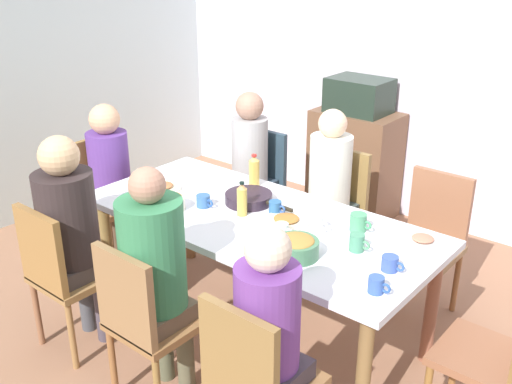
{
  "coord_description": "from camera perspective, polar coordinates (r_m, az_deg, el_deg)",
  "views": [
    {
      "loc": [
        1.94,
        -2.34,
        2.17
      ],
      "look_at": [
        0.0,
        0.0,
        0.9
      ],
      "focal_mm": 41.49,
      "sensor_mm": 36.0,
      "label": 1
    }
  ],
  "objects": [
    {
      "name": "cup_4",
      "position": [
        3.11,
        2.54,
        -3.72
      ],
      "size": [
        0.11,
        0.07,
        0.08
      ],
      "color": "white",
      "rests_on": "dining_table"
    },
    {
      "name": "chair_2",
      "position": [
        4.41,
        -14.33,
        -0.04
      ],
      "size": [
        0.4,
        0.4,
        0.9
      ],
      "color": "brown",
      "rests_on": "ground_plane"
    },
    {
      "name": "bowl_0",
      "position": [
        3.46,
        -8.29,
        -0.93
      ],
      "size": [
        0.18,
        0.18,
        0.1
      ],
      "color": "beige",
      "rests_on": "dining_table"
    },
    {
      "name": "side_cabinet",
      "position": [
        5.09,
        9.46,
        2.7
      ],
      "size": [
        0.7,
        0.44,
        0.9
      ],
      "primitive_type": "cube",
      "color": "brown",
      "rests_on": "ground_plane"
    },
    {
      "name": "dining_table",
      "position": [
        3.39,
        -0.0,
        -3.53
      ],
      "size": [
        2.08,
        0.93,
        0.75
      ],
      "color": "white",
      "rests_on": "ground_plane"
    },
    {
      "name": "person_0",
      "position": [
        3.38,
        -17.52,
        -3.0
      ],
      "size": [
        0.32,
        0.32,
        1.27
      ],
      "color": "#42454B",
      "rests_on": "ground_plane"
    },
    {
      "name": "cup_2",
      "position": [
        3.38,
        1.91,
        -1.5
      ],
      "size": [
        0.11,
        0.07,
        0.07
      ],
      "color": "#2C5D94",
      "rests_on": "dining_table"
    },
    {
      "name": "plate_1",
      "position": [
        3.18,
        15.76,
        -4.51
      ],
      "size": [
        0.21,
        0.21,
        0.04
      ],
      "color": "silver",
      "rests_on": "dining_table"
    },
    {
      "name": "plate_2",
      "position": [
        3.76,
        -8.93,
        0.46
      ],
      "size": [
        0.23,
        0.23,
        0.04
      ],
      "color": "#EEE6C4",
      "rests_on": "dining_table"
    },
    {
      "name": "cup_5",
      "position": [
        3.22,
        9.85,
        -2.91
      ],
      "size": [
        0.13,
        0.09,
        0.1
      ],
      "color": "#4A9366",
      "rests_on": "dining_table"
    },
    {
      "name": "cup_1",
      "position": [
        2.88,
        12.83,
        -6.74
      ],
      "size": [
        0.11,
        0.08,
        0.07
      ],
      "color": "#3955A7",
      "rests_on": "dining_table"
    },
    {
      "name": "chair_3",
      "position": [
        2.92,
        22.71,
        -13.97
      ],
      "size": [
        0.4,
        0.4,
        0.9
      ],
      "color": "#8F593B",
      "rests_on": "ground_plane"
    },
    {
      "name": "bottle_0",
      "position": [
        3.74,
        -0.18,
        2.02
      ],
      "size": [
        0.07,
        0.07,
        0.21
      ],
      "color": "gold",
      "rests_on": "dining_table"
    },
    {
      "name": "chair_0",
      "position": [
        3.45,
        -18.26,
        -7.24
      ],
      "size": [
        0.4,
        0.4,
        0.9
      ],
      "color": "olive",
      "rests_on": "ground_plane"
    },
    {
      "name": "wall_left",
      "position": [
        5.14,
        -22.97,
        11.27
      ],
      "size": [
        0.12,
        4.37,
        2.6
      ],
      "primitive_type": "cube",
      "color": "silver",
      "rests_on": "ground_plane"
    },
    {
      "name": "person_1",
      "position": [
        2.5,
        1.26,
        -13.33
      ],
      "size": [
        0.3,
        0.3,
        1.19
      ],
      "color": "#373748",
      "rests_on": "ground_plane"
    },
    {
      "name": "chair_7",
      "position": [
        4.45,
        0.07,
        0.9
      ],
      "size": [
        0.4,
        0.4,
        0.9
      ],
      "color": "#293B55",
      "rests_on": "ground_plane"
    },
    {
      "name": "cup_3",
      "position": [
        3.48,
        -5.08,
        -0.87
      ],
      "size": [
        0.12,
        0.08,
        0.07
      ],
      "color": "#355F97",
      "rests_on": "dining_table"
    },
    {
      "name": "chair_5",
      "position": [
        3.8,
        16.42,
        -4.11
      ],
      "size": [
        0.4,
        0.4,
        0.9
      ],
      "color": "olive",
      "rests_on": "ground_plane"
    },
    {
      "name": "chair_1",
      "position": [
        2.56,
        -0.13,
        -17.69
      ],
      "size": [
        0.4,
        0.4,
        0.9
      ],
      "color": "olive",
      "rests_on": "ground_plane"
    },
    {
      "name": "person_6",
      "position": [
        2.88,
        -9.72,
        -7.16
      ],
      "size": [
        0.31,
        0.31,
        1.26
      ],
      "color": "#51543D",
      "rests_on": "ground_plane"
    },
    {
      "name": "cup_7",
      "position": [
        3.19,
        5.91,
        -3.05
      ],
      "size": [
        0.11,
        0.07,
        0.09
      ],
      "color": "white",
      "rests_on": "dining_table"
    },
    {
      "name": "wall_back",
      "position": [
        4.94,
        16.25,
        11.76
      ],
      "size": [
        5.22,
        0.12,
        2.6
      ],
      "primitive_type": "cube",
      "color": "silver",
      "rests_on": "ground_plane"
    },
    {
      "name": "person_7",
      "position": [
        4.31,
        -0.71,
        3.1
      ],
      "size": [
        0.3,
        0.3,
        1.22
      ],
      "color": "navy",
      "rests_on": "ground_plane"
    },
    {
      "name": "bottle_1",
      "position": [
        3.33,
        -1.36,
        -0.74
      ],
      "size": [
        0.06,
        0.06,
        0.2
      ],
      "color": "gold",
      "rests_on": "dining_table"
    },
    {
      "name": "person_2",
      "position": [
        4.27,
        -13.84,
        2.07
      ],
      "size": [
        0.3,
        0.3,
        1.18
      ],
      "color": "brown",
      "rests_on": "ground_plane"
    },
    {
      "name": "chair_4",
      "position": [
        4.08,
        7.59,
        -1.42
      ],
      "size": [
        0.4,
        0.4,
        0.9
      ],
      "color": "#945A35",
      "rests_on": "ground_plane"
    },
    {
      "name": "chair_6",
      "position": [
        2.96,
        -10.73,
        -11.83
      ],
      "size": [
        0.4,
        0.4,
        0.9
      ],
      "color": "olive",
      "rests_on": "ground_plane"
    },
    {
      "name": "person_4",
      "position": [
        3.93,
        7.02,
        0.86
      ],
      "size": [
        0.3,
        0.3,
        1.21
      ],
      "color": "#3A3A47",
      "rests_on": "ground_plane"
    },
    {
      "name": "cup_0",
      "position": [
        3.02,
        9.74,
        -4.82
      ],
      "size": [
        0.11,
        0.08,
        0.09
      ],
      "color": "#478B68",
      "rests_on": "dining_table"
    },
    {
      "name": "ground_plane",
      "position": [
        3.73,
        -0.0,
        -12.77
      ],
      "size": [
        5.98,
        5.98,
        0.0
      ],
      "primitive_type": "plane",
      "color": "#96674C"
    },
    {
      "name": "microwave",
      "position": [
        4.92,
        9.91,
        9.16
      ],
      "size": [
        0.48,
        0.36,
        0.28
      ],
      "primitive_type": "cube",
      "color": "#212F25",
      "rests_on": "side_cabinet"
    },
    {
      "name": "plate_0",
      "position": [
        3.28,
        2.94,
        -2.75
      ],
      "size": [
        0.26,
        0.26,
        0.04
      ],
      "color": "white",
      "rests_on": "dining_table"
    },
    {
      "name": "serving_pan",
      "position": [
        3.52,
        -0.65,
        -0.61
      ],
      "size": [
        0.46,
        0.28,
        0.06
      ],
      "color": "#281C27",
      "rests_on": "dining_table"
    },
    {
      "name": "bowl_1",
      "position": [
        2.92,
        3.87,
        -5.28
      ],
      "size": [
        0.23,
        0.23,
        0.11
      ],
      "color": "#437752",
      "rests_on": "dining_table"
    },
    {
      "name": "cup_6",
      "position": [
        2.69,
        11.56,
        -8.77
      ],
      "size": [
        0.11,
        0.07,
        0.08
      ],
      "color": "#3657A1",
      "rests_on": "dining_table"
    }
  ]
}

